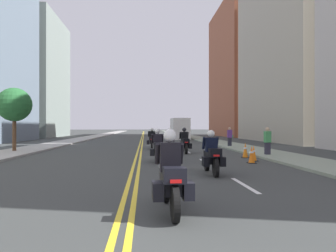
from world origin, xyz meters
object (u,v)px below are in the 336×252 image
street_tree_0 (14,105)px  pedestrian_2 (267,141)px  traffic_cone_2 (254,153)px  parked_truck (179,130)px  motorcycle_0 (171,179)px  motorcycle_4 (152,140)px  traffic_cone_0 (252,155)px  motorcycle_2 (158,148)px  motorcycle_3 (185,143)px  pedestrian_1 (230,137)px  motorcycle_1 (212,156)px  motorcycle_5 (170,138)px  traffic_cone_1 (245,150)px

street_tree_0 → pedestrian_2: bearing=-14.1°
traffic_cone_2 → parked_truck: 27.58m
motorcycle_0 → pedestrian_2: pedestrian_2 is taller
motorcycle_4 → pedestrian_2: pedestrian_2 is taller
traffic_cone_0 → street_tree_0: street_tree_0 is taller
motorcycle_2 → motorcycle_3: size_ratio=1.05×
motorcycle_3 → pedestrian_1: bearing=48.8°
parked_truck → pedestrian_2: bearing=-85.0°
motorcycle_1 → motorcycle_0: bearing=-110.7°
street_tree_0 → motorcycle_5: bearing=35.4°
motorcycle_3 → traffic_cone_1: bearing=-47.9°
motorcycle_3 → pedestrian_1: 6.90m
motorcycle_2 → street_tree_0: (-9.09, 6.17, 2.45)m
traffic_cone_0 → motorcycle_3: bearing=113.7°
motorcycle_2 → traffic_cone_2: 4.74m
traffic_cone_2 → motorcycle_4: bearing=117.8°
motorcycle_4 → motorcycle_2: bearing=-88.5°
motorcycle_3 → motorcycle_4: (-1.97, 4.48, -0.01)m
motorcycle_5 → pedestrian_2: bearing=-68.2°
motorcycle_3 → pedestrian_2: bearing=-31.1°
pedestrian_2 → parked_truck: size_ratio=0.26×
motorcycle_2 → traffic_cone_1: size_ratio=2.70×
motorcycle_4 → traffic_cone_1: (4.91, -7.52, -0.24)m
pedestrian_1 → motorcycle_3: bearing=-134.1°
motorcycle_3 → street_tree_0: 11.35m
street_tree_0 → parked_truck: size_ratio=0.65×
traffic_cone_1 → street_tree_0: (-13.93, 4.45, 2.69)m
motorcycle_5 → pedestrian_1: size_ratio=1.34×
traffic_cone_2 → street_tree_0: 15.34m
traffic_cone_0 → parked_truck: bearing=90.4°
pedestrian_1 → street_tree_0: 16.03m
traffic_cone_1 → traffic_cone_2: 1.60m
motorcycle_4 → motorcycle_5: size_ratio=1.03×
motorcycle_2 → parked_truck: (4.10, 27.68, 0.62)m
motorcycle_5 → pedestrian_2: pedestrian_2 is taller
motorcycle_2 → pedestrian_1: (6.28, 10.10, 0.20)m
motorcycle_2 → traffic_cone_1: bearing=18.0°
motorcycle_2 → traffic_cone_0: 4.40m
motorcycle_3 → pedestrian_2: (4.40, -2.47, 0.20)m
motorcycle_3 → traffic_cone_0: bearing=-68.1°
motorcycle_3 → pedestrian_2: 5.05m
pedestrian_1 → pedestrian_2: size_ratio=0.99×
traffic_cone_2 → motorcycle_2: bearing=-178.5°
traffic_cone_2 → pedestrian_2: size_ratio=0.47×
motorcycle_1 → motorcycle_5: motorcycle_5 is taller
motorcycle_5 → traffic_cone_2: 14.05m
traffic_cone_0 → traffic_cone_1: traffic_cone_1 is taller
motorcycle_2 → pedestrian_1: 11.89m
motorcycle_4 → traffic_cone_0: (4.40, -10.01, -0.25)m
motorcycle_3 → pedestrian_2: pedestrian_2 is taller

